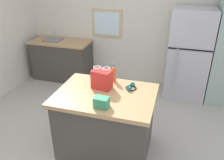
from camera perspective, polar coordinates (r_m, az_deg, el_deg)
ground at (r=3.47m, az=-4.23°, el=-17.18°), size 5.96×5.96×0.00m
back_wall at (r=5.02m, az=5.30°, el=14.35°), size 4.81×0.13×2.70m
kitchen_island at (r=3.20m, az=-1.55°, el=-10.52°), size 1.27×0.93×0.93m
refrigerator at (r=4.66m, az=18.42°, el=6.02°), size 0.77×0.71×1.74m
sink_counter at (r=5.45m, az=-12.30°, el=5.06°), size 1.32×0.65×1.08m
shopping_bag at (r=3.02m, az=-2.54°, el=0.21°), size 0.28×0.20×0.30m
small_box at (r=2.65m, az=-2.63°, el=-5.57°), size 0.17×0.12×0.13m
bottle at (r=3.21m, az=0.50°, el=1.65°), size 0.06×0.06×0.26m
ear_defenders at (r=3.06m, az=4.76°, el=-1.74°), size 0.16×0.20×0.06m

